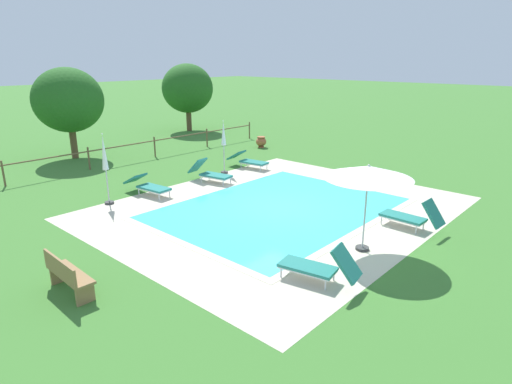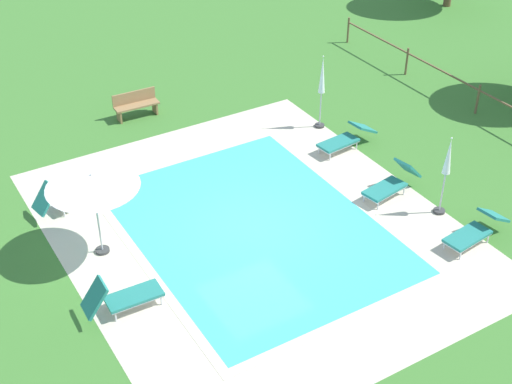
{
  "view_description": "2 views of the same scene",
  "coord_description": "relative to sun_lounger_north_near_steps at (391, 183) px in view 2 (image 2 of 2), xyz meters",
  "views": [
    {
      "loc": [
        -10.83,
        -8.73,
        4.91
      ],
      "look_at": [
        -0.59,
        0.5,
        0.6
      ],
      "focal_mm": 30.16,
      "sensor_mm": 36.0,
      "label": 1
    },
    {
      "loc": [
        13.3,
        -7.9,
        11.61
      ],
      "look_at": [
        -0.5,
        0.38,
        0.73
      ],
      "focal_mm": 51.13,
      "sensor_mm": 36.0,
      "label": 2
    }
  ],
  "objects": [
    {
      "name": "sun_lounger_north_mid",
      "position": [
        2.79,
        0.44,
        -0.03
      ],
      "size": [
        0.85,
        2.1,
        0.76
      ],
      "color": "#237A70",
      "rests_on": "ground"
    },
    {
      "name": "patio_umbrella_closed_row_west",
      "position": [
        -4.28,
        0.57,
        1.19
      ],
      "size": [
        0.32,
        0.32,
        2.5
      ],
      "color": "#383838",
      "rests_on": "ground"
    },
    {
      "name": "ground_plane",
      "position": [
        -0.64,
        -4.13,
        -0.39
      ],
      "size": [
        160.0,
        160.0,
        0.0
      ],
      "primitive_type": "plane",
      "color": "#3D752D"
    },
    {
      "name": "sun_lounger_south_mid",
      "position": [
        0.54,
        -8.28,
        0.01
      ],
      "size": [
        0.66,
        1.84,
        1.01
      ],
      "color": "#237A70",
      "rests_on": "ground"
    },
    {
      "name": "swimming_pool_water",
      "position": [
        -0.64,
        -4.13,
        -0.38
      ],
      "size": [
        7.91,
        5.94,
        0.01
      ],
      "primitive_type": "cube",
      "color": "#42CCD6",
      "rests_on": "ground"
    },
    {
      "name": "wooden_bench_lawn_side",
      "position": [
        -8.03,
        -4.29,
        0.08
      ],
      "size": [
        0.49,
        1.51,
        0.87
      ],
      "color": "#937047",
      "rests_on": "ground"
    },
    {
      "name": "sun_lounger_north_near_steps",
      "position": [
        0.0,
        0.0,
        0.0
      ],
      "size": [
        0.93,
        1.99,
        0.94
      ],
      "color": "#237A70",
      "rests_on": "ground"
    },
    {
      "name": "pool_coping_rim",
      "position": [
        -0.64,
        -4.13,
        -0.38
      ],
      "size": [
        8.39,
        6.42,
        0.01
      ],
      "color": "beige",
      "rests_on": "ground"
    },
    {
      "name": "sun_lounger_north_far",
      "position": [
        -2.73,
        0.44,
        -0.03
      ],
      "size": [
        0.82,
        2.11,
        0.73
      ],
      "color": "#237A70",
      "rests_on": "ground"
    },
    {
      "name": "sun_lounger_north_end",
      "position": [
        -4.0,
        -8.03,
        0.01
      ],
      "size": [
        0.94,
        1.94,
        0.99
      ],
      "color": "#237A70",
      "rests_on": "ground"
    },
    {
      "name": "patio_umbrella_open_foreground",
      "position": [
        -1.75,
        -7.93,
        1.75
      ],
      "size": [
        2.27,
        2.27,
        2.35
      ],
      "color": "#383838",
      "rests_on": "ground"
    },
    {
      "name": "patio_umbrella_closed_row_mid_west",
      "position": [
        1.36,
        0.59,
        1.12
      ],
      "size": [
        0.32,
        0.32,
        2.36
      ],
      "color": "#383838",
      "rests_on": "ground"
    },
    {
      "name": "pool_deck_paving",
      "position": [
        -0.64,
        -4.13,
        -0.38
      ],
      "size": [
        11.69,
        9.72,
        0.01
      ],
      "primitive_type": "cube",
      "color": "beige",
      "rests_on": "ground"
    }
  ]
}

